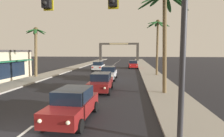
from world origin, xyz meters
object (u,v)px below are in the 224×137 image
palm_left_second (36,44)px  sedan_oncoming_far (98,66)px  sedan_fifth_in_queue (109,73)px  traffic_signal_mast (90,11)px  sedan_third_in_queue (101,82)px  palm_right_third (158,34)px  sedan_lead_at_stop_bar (73,104)px  town_gateway_arch (119,49)px  palm_right_second (165,16)px  sedan_parked_nearest_kerb (133,64)px

palm_left_second → sedan_oncoming_far: bearing=54.6°
sedan_fifth_in_queue → traffic_signal_mast: bearing=-85.4°
sedan_fifth_in_queue → sedan_third_in_queue: bearing=-88.5°
palm_right_third → sedan_lead_at_stop_bar: bearing=-110.3°
town_gateway_arch → palm_left_second: bearing=-100.8°
traffic_signal_mast → palm_right_second: 9.55m
sedan_third_in_queue → palm_right_third: palm_right_third is taller
traffic_signal_mast → palm_right_third: (5.36, 20.38, 0.93)m
sedan_parked_nearest_kerb → palm_left_second: palm_left_second is taller
town_gateway_arch → sedan_lead_at_stop_bar: bearing=-88.3°
sedan_parked_nearest_kerb → town_gateway_arch: 29.12m
traffic_signal_mast → sedan_oncoming_far: 27.04m
sedan_fifth_in_queue → palm_left_second: size_ratio=0.65×
sedan_third_in_queue → palm_right_third: size_ratio=0.54×
sedan_third_in_queue → sedan_parked_nearest_kerb: 23.03m
palm_left_second → palm_right_third: bearing=12.6°
sedan_lead_at_stop_bar → sedan_fifth_in_queue: same height
sedan_fifth_in_queue → town_gateway_arch: town_gateway_arch is taller
traffic_signal_mast → sedan_oncoming_far: bearing=99.8°
palm_right_third → palm_left_second: bearing=-167.4°
sedan_parked_nearest_kerb → town_gateway_arch: bearing=100.1°
sedan_third_in_queue → sedan_fifth_in_queue: (-0.18, 6.98, 0.00)m
sedan_fifth_in_queue → town_gateway_arch: (-1.85, 44.31, 3.47)m
palm_right_second → palm_right_third: palm_right_second is taller
sedan_parked_nearest_kerb → palm_right_second: palm_right_second is taller
sedan_parked_nearest_kerb → town_gateway_arch: town_gateway_arch is taller
sedan_lead_at_stop_bar → palm_left_second: palm_left_second is taller
sedan_third_in_queue → palm_right_second: bearing=-5.8°
traffic_signal_mast → sedan_third_in_queue: 10.03m
sedan_lead_at_stop_bar → town_gateway_arch: bearing=91.7°
traffic_signal_mast → sedan_oncoming_far: (-4.56, 26.29, -4.36)m
palm_left_second → palm_right_second: 17.85m
sedan_third_in_queue → sedan_lead_at_stop_bar: bearing=-92.7°
sedan_parked_nearest_kerb → palm_right_second: bearing=-84.2°
sedan_third_in_queue → palm_right_second: (5.42, -0.55, 5.67)m
town_gateway_arch → palm_right_second: bearing=-81.8°
palm_left_second → town_gateway_arch: size_ratio=0.47×
traffic_signal_mast → palm_right_third: 21.09m
sedan_oncoming_far → palm_right_second: bearing=-63.6°
traffic_signal_mast → palm_right_third: palm_right_third is taller
sedan_oncoming_far → palm_right_third: bearing=-30.8°
traffic_signal_mast → palm_right_second: size_ratio=1.24×
palm_right_second → town_gateway_arch: (-7.45, 51.84, -2.20)m
traffic_signal_mast → sedan_parked_nearest_kerb: traffic_signal_mast is taller
sedan_lead_at_stop_bar → sedan_fifth_in_queue: bearing=89.4°
palm_left_second → palm_right_second: (15.74, -8.21, 1.88)m
sedan_third_in_queue → sedan_fifth_in_queue: size_ratio=1.00×
sedan_oncoming_far → sedan_parked_nearest_kerb: (6.50, 5.51, 0.00)m
sedan_parked_nearest_kerb → palm_right_third: 13.04m
palm_left_second → sedan_lead_at_stop_bar: bearing=-55.7°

